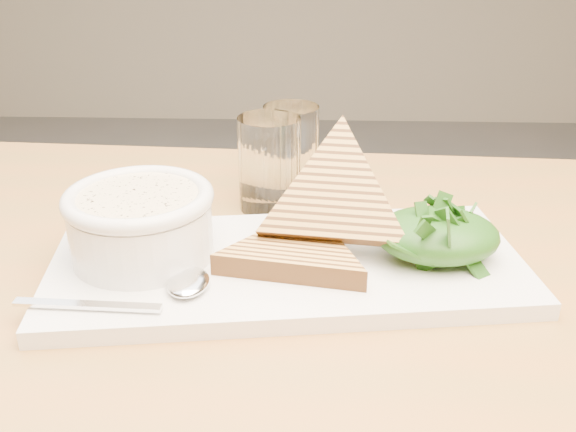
{
  "coord_description": "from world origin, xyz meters",
  "views": [
    {
      "loc": [
        -0.13,
        -0.48,
        1.06
      ],
      "look_at": [
        -0.15,
        0.05,
        0.81
      ],
      "focal_mm": 40.0,
      "sensor_mm": 36.0,
      "label": 1
    }
  ],
  "objects_px": {
    "glass_near": "(270,164)",
    "soup_bowl": "(142,230)",
    "table_top": "(259,322)",
    "glass_far": "(291,148)",
    "platter": "(287,266)"
  },
  "relations": [
    {
      "from": "soup_bowl",
      "to": "glass_far",
      "type": "height_order",
      "value": "glass_far"
    },
    {
      "from": "table_top",
      "to": "soup_bowl",
      "type": "height_order",
      "value": "soup_bowl"
    },
    {
      "from": "platter",
      "to": "glass_far",
      "type": "height_order",
      "value": "glass_far"
    },
    {
      "from": "platter",
      "to": "glass_near",
      "type": "bearing_deg",
      "value": 99.7
    },
    {
      "from": "platter",
      "to": "glass_near",
      "type": "height_order",
      "value": "glass_near"
    },
    {
      "from": "table_top",
      "to": "soup_bowl",
      "type": "bearing_deg",
      "value": 154.57
    },
    {
      "from": "glass_near",
      "to": "glass_far",
      "type": "distance_m",
      "value": 0.07
    },
    {
      "from": "glass_near",
      "to": "soup_bowl",
      "type": "bearing_deg",
      "value": -126.42
    },
    {
      "from": "table_top",
      "to": "platter",
      "type": "height_order",
      "value": "platter"
    },
    {
      "from": "soup_bowl",
      "to": "table_top",
      "type": "bearing_deg",
      "value": -25.43
    },
    {
      "from": "soup_bowl",
      "to": "glass_far",
      "type": "relative_size",
      "value": 1.29
    },
    {
      "from": "soup_bowl",
      "to": "glass_near",
      "type": "xyz_separation_m",
      "value": [
        0.11,
        0.15,
        0.01
      ]
    },
    {
      "from": "soup_bowl",
      "to": "platter",
      "type": "bearing_deg",
      "value": -0.73
    },
    {
      "from": "platter",
      "to": "glass_near",
      "type": "relative_size",
      "value": 4.09
    },
    {
      "from": "glass_near",
      "to": "table_top",
      "type": "bearing_deg",
      "value": -89.17
    }
  ]
}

